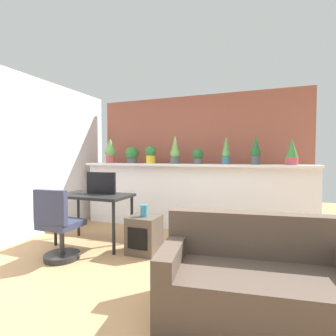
# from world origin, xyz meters

# --- Properties ---
(ground_plane) EXTENTS (12.00, 12.00, 0.00)m
(ground_plane) POSITION_xyz_m (0.00, 0.00, 0.00)
(ground_plane) COLOR tan
(divider_wall) EXTENTS (4.10, 0.16, 1.14)m
(divider_wall) POSITION_xyz_m (0.00, 2.00, 0.57)
(divider_wall) COLOR white
(divider_wall) RESTS_ON ground
(plant_shelf) EXTENTS (4.10, 0.33, 0.04)m
(plant_shelf) POSITION_xyz_m (0.00, 1.96, 1.16)
(plant_shelf) COLOR white
(plant_shelf) RESTS_ON divider_wall
(brick_wall_behind) EXTENTS (4.10, 0.10, 2.50)m
(brick_wall_behind) POSITION_xyz_m (0.00, 2.60, 1.25)
(brick_wall_behind) COLOR #9E5442
(brick_wall_behind) RESTS_ON ground
(side_wall_left) EXTENTS (0.12, 4.40, 2.60)m
(side_wall_left) POSITION_xyz_m (-2.30, 0.40, 1.30)
(side_wall_left) COLOR white
(side_wall_left) RESTS_ON ground
(potted_plant_0) EXTENTS (0.22, 0.22, 0.49)m
(potted_plant_0) POSITION_xyz_m (-1.58, 1.95, 1.42)
(potted_plant_0) COLOR #B7474C
(potted_plant_0) RESTS_ON plant_shelf
(potted_plant_1) EXTENTS (0.25, 0.25, 0.32)m
(potted_plant_1) POSITION_xyz_m (-1.12, 1.99, 1.35)
(potted_plant_1) COLOR #4C4C51
(potted_plant_1) RESTS_ON plant_shelf
(potted_plant_2) EXTENTS (0.21, 0.21, 0.33)m
(potted_plant_2) POSITION_xyz_m (-0.72, 1.96, 1.36)
(potted_plant_2) COLOR gold
(potted_plant_2) RESTS_ON plant_shelf
(potted_plant_3) EXTENTS (0.17, 0.17, 0.51)m
(potted_plant_3) POSITION_xyz_m (-0.24, 1.96, 1.41)
(potted_plant_3) COLOR #4C4C51
(potted_plant_3) RESTS_ON plant_shelf
(potted_plant_4) EXTENTS (0.19, 0.19, 0.26)m
(potted_plant_4) POSITION_xyz_m (0.18, 1.94, 1.32)
(potted_plant_4) COLOR #4C4C51
(potted_plant_4) RESTS_ON plant_shelf
(potted_plant_5) EXTENTS (0.14, 0.14, 0.47)m
(potted_plant_5) POSITION_xyz_m (0.66, 1.95, 1.39)
(potted_plant_5) COLOR #386B84
(potted_plant_5) RESTS_ON plant_shelf
(potted_plant_6) EXTENTS (0.16, 0.16, 0.45)m
(potted_plant_6) POSITION_xyz_m (1.12, 1.95, 1.40)
(potted_plant_6) COLOR #4C4C51
(potted_plant_6) RESTS_ON plant_shelf
(potted_plant_7) EXTENTS (0.18, 0.18, 0.40)m
(potted_plant_7) POSITION_xyz_m (1.64, 1.96, 1.38)
(potted_plant_7) COLOR #B7474C
(potted_plant_7) RESTS_ON plant_shelf
(desk) EXTENTS (1.10, 0.60, 0.75)m
(desk) POSITION_xyz_m (-1.11, 0.80, 0.67)
(desk) COLOR black
(desk) RESTS_ON ground
(tv_monitor) EXTENTS (0.50, 0.04, 0.32)m
(tv_monitor) POSITION_xyz_m (-1.04, 0.88, 0.91)
(tv_monitor) COLOR black
(tv_monitor) RESTS_ON desk
(office_chair) EXTENTS (0.46, 0.46, 0.91)m
(office_chair) POSITION_xyz_m (-1.14, 0.12, 0.39)
(office_chair) COLOR #262628
(office_chair) RESTS_ON ground
(side_cube_shelf) EXTENTS (0.40, 0.41, 0.50)m
(side_cube_shelf) POSITION_xyz_m (-0.26, 0.75, 0.25)
(side_cube_shelf) COLOR #4C4238
(side_cube_shelf) RESTS_ON ground
(vase_on_shelf) EXTENTS (0.10, 0.10, 0.16)m
(vase_on_shelf) POSITION_xyz_m (-0.25, 0.73, 0.58)
(vase_on_shelf) COLOR teal
(vase_on_shelf) RESTS_ON side_cube_shelf
(couch) EXTENTS (1.65, 0.97, 0.80)m
(couch) POSITION_xyz_m (1.22, -0.18, 0.28)
(couch) COLOR brown
(couch) RESTS_ON ground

